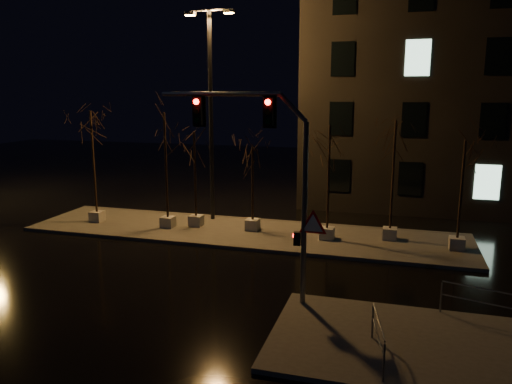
% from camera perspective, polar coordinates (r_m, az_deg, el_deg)
% --- Properties ---
extents(ground, '(90.00, 90.00, 0.00)m').
position_cam_1_polar(ground, '(19.83, -6.78, -9.45)').
color(ground, black).
rests_on(ground, ground).
extents(median, '(22.00, 5.00, 0.15)m').
position_cam_1_polar(median, '(25.14, -1.48, -4.64)').
color(median, '#46453F').
rests_on(median, ground).
extents(sidewalk_corner, '(7.00, 5.00, 0.15)m').
position_cam_1_polar(sidewalk_corner, '(15.22, 15.59, -16.28)').
color(sidewalk_corner, '#46453F').
rests_on(sidewalk_corner, ground).
extents(tree_0, '(1.80, 1.80, 6.06)m').
position_cam_1_polar(tree_0, '(27.51, -18.25, 6.09)').
color(tree_0, '#A5A39A').
rests_on(tree_0, median).
extents(tree_1, '(1.80, 1.80, 6.02)m').
position_cam_1_polar(tree_1, '(25.41, -10.37, 6.02)').
color(tree_1, '#A5A39A').
rests_on(tree_1, median).
extents(tree_2, '(1.80, 1.80, 5.03)m').
position_cam_1_polar(tree_2, '(25.54, -7.04, 4.46)').
color(tree_2, '#A5A39A').
rests_on(tree_2, median).
extents(tree_3, '(1.80, 1.80, 4.31)m').
position_cam_1_polar(tree_3, '(24.65, -0.41, 3.01)').
color(tree_3, '#A5A39A').
rests_on(tree_3, median).
extents(tree_4, '(1.80, 1.80, 5.52)m').
position_cam_1_polar(tree_4, '(23.21, 8.38, 4.64)').
color(tree_4, '#A5A39A').
rests_on(tree_4, median).
extents(tree_5, '(1.80, 1.80, 5.75)m').
position_cam_1_polar(tree_5, '(23.74, 15.54, 4.91)').
color(tree_5, '#A5A39A').
rests_on(tree_5, median).
extents(tree_6, '(1.80, 1.80, 4.97)m').
position_cam_1_polar(tree_6, '(23.20, 22.61, 2.84)').
color(tree_6, '#A5A39A').
rests_on(tree_6, median).
extents(traffic_signal_mast, '(5.64, 0.24, 6.88)m').
position_cam_1_polar(traffic_signal_mast, '(16.01, 1.70, 2.90)').
color(traffic_signal_mast, slate).
rests_on(traffic_signal_mast, sidewalk_corner).
extents(streetlight_main, '(2.75, 0.52, 10.98)m').
position_cam_1_polar(streetlight_main, '(26.70, -5.20, 10.22)').
color(streetlight_main, black).
rests_on(streetlight_main, median).
extents(guard_rail_a, '(2.35, 0.73, 1.06)m').
position_cam_1_polar(guard_rail_a, '(16.93, 24.47, -11.14)').
color(guard_rail_a, slate).
rests_on(guard_rail_a, sidewalk_corner).
extents(guard_rail_b, '(0.44, 2.21, 1.06)m').
position_cam_1_polar(guard_rail_b, '(13.91, 13.78, -15.44)').
color(guard_rail_b, slate).
rests_on(guard_rail_b, sidewalk_corner).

